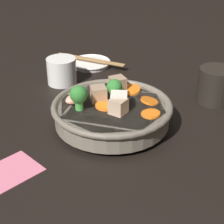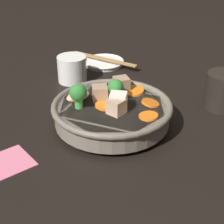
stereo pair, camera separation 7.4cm
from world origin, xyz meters
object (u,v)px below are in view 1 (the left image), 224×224
Objects in this scene: stirfry_bowl at (112,111)px; side_saucer at (91,63)px; chopsticks_pair at (91,60)px; dark_mug at (216,85)px; tea_cup at (62,71)px.

stirfry_bowl is 0.33m from side_saucer.
dark_mug is at bearing -87.65° from chopsticks_pair.
stirfry_bowl is at bearing -131.14° from chopsticks_pair.
stirfry_bowl is 2.37× the size of dark_mug.
stirfry_bowl is at bearing -110.49° from tea_cup.
chopsticks_pair is (-0.01, 0.36, -0.02)m from dark_mug.
tea_cup is 0.37m from dark_mug.
side_saucer is 0.14m from tea_cup.
side_saucer is at bearing 92.35° from dark_mug.
side_saucer is 1.10× the size of dark_mug.
side_saucer is at bearing 9.25° from tea_cup.
tea_cup is 0.36× the size of chopsticks_pair.
chopsticks_pair is (0.00, 0.00, 0.01)m from side_saucer.
tea_cup is at bearing -170.75° from chopsticks_pair.
stirfry_bowl is at bearing 153.52° from dark_mug.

